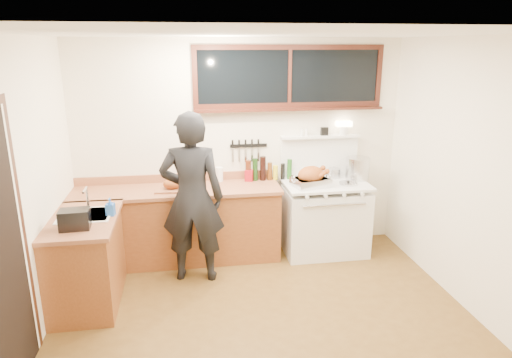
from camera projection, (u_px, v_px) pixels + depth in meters
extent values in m
cube|color=#573B17|center=(265.00, 321.00, 4.34)|extent=(4.00, 3.50, 0.02)
cube|color=white|center=(240.00, 147.00, 5.65)|extent=(4.00, 0.05, 2.60)
cube|color=white|center=(329.00, 296.00, 2.29)|extent=(4.00, 0.05, 2.60)
cube|color=white|center=(18.00, 202.00, 3.66)|extent=(0.05, 3.50, 2.60)
cube|color=white|center=(478.00, 179.00, 4.28)|extent=(0.05, 3.50, 2.60)
cube|color=white|center=(267.00, 30.00, 3.60)|extent=(4.00, 3.50, 0.05)
cube|color=brown|center=(178.00, 226.00, 5.47)|extent=(2.40, 0.60, 0.86)
cube|color=#975B3C|center=(176.00, 190.00, 5.33)|extent=(2.44, 0.64, 0.04)
cube|color=#975B3C|center=(176.00, 178.00, 5.59)|extent=(2.40, 0.03, 0.10)
sphere|color=#B78C38|center=(84.00, 218.00, 4.97)|extent=(0.03, 0.03, 0.03)
sphere|color=#B78C38|center=(131.00, 215.00, 5.05)|extent=(0.03, 0.03, 0.03)
sphere|color=#B78C38|center=(177.00, 213.00, 5.12)|extent=(0.03, 0.03, 0.03)
sphere|color=#B78C38|center=(221.00, 210.00, 5.20)|extent=(0.03, 0.03, 0.03)
sphere|color=#B78C38|center=(260.00, 208.00, 5.27)|extent=(0.03, 0.03, 0.03)
cube|color=brown|center=(87.00, 262.00, 4.55)|extent=(0.60, 1.05, 0.86)
cube|color=#975B3C|center=(83.00, 220.00, 4.42)|extent=(0.64, 1.09, 0.04)
cube|color=white|center=(86.00, 221.00, 4.51)|extent=(0.45, 0.40, 0.14)
cube|color=white|center=(85.00, 215.00, 4.49)|extent=(0.50, 0.45, 0.01)
cylinder|color=silver|center=(87.00, 198.00, 4.63)|extent=(0.02, 0.02, 0.24)
cylinder|color=silver|center=(85.00, 190.00, 4.52)|extent=(0.02, 0.18, 0.02)
cube|color=white|center=(324.00, 220.00, 5.70)|extent=(1.00, 0.70, 0.82)
cube|color=white|center=(326.00, 184.00, 5.57)|extent=(1.02, 0.72, 0.03)
cube|color=white|center=(333.00, 222.00, 5.35)|extent=(0.88, 0.02, 0.46)
cylinder|color=silver|center=(335.00, 205.00, 5.26)|extent=(0.75, 0.02, 0.02)
cylinder|color=white|center=(307.00, 197.00, 5.18)|extent=(0.04, 0.03, 0.04)
cylinder|color=white|center=(326.00, 196.00, 5.22)|extent=(0.04, 0.03, 0.04)
cylinder|color=white|center=(344.00, 195.00, 5.25)|extent=(0.04, 0.03, 0.04)
cylinder|color=white|center=(362.00, 194.00, 5.28)|extent=(0.04, 0.03, 0.04)
cube|color=white|center=(319.00, 157.00, 5.79)|extent=(1.00, 0.05, 0.50)
cube|color=white|center=(320.00, 137.00, 5.69)|extent=(1.00, 0.12, 0.03)
cylinder|color=white|center=(344.00, 130.00, 5.72)|extent=(0.11, 0.11, 0.11)
cube|color=#FFE5B2|center=(344.00, 124.00, 5.69)|extent=(0.19, 0.10, 0.06)
cube|color=black|center=(324.00, 131.00, 5.68)|extent=(0.09, 0.05, 0.10)
cylinder|color=white|center=(306.00, 132.00, 5.65)|extent=(0.04, 0.04, 0.09)
cylinder|color=white|center=(302.00, 132.00, 5.64)|extent=(0.04, 0.04, 0.09)
cube|color=black|center=(290.00, 77.00, 5.46)|extent=(2.20, 0.01, 0.62)
cube|color=black|center=(290.00, 47.00, 5.36)|extent=(2.32, 0.04, 0.06)
cube|color=black|center=(289.00, 105.00, 5.55)|extent=(2.32, 0.04, 0.06)
cube|color=black|center=(195.00, 78.00, 5.29)|extent=(0.06, 0.04, 0.62)
cube|color=black|center=(379.00, 76.00, 5.63)|extent=(0.06, 0.04, 0.62)
cube|color=black|center=(290.00, 77.00, 5.46)|extent=(0.04, 0.04, 0.62)
cube|color=black|center=(290.00, 109.00, 5.52)|extent=(2.32, 0.13, 0.03)
cube|color=black|center=(2.00, 261.00, 3.21)|extent=(0.01, 0.86, 2.10)
cube|color=black|center=(25.00, 234.00, 3.67)|extent=(0.01, 0.07, 2.10)
cube|color=black|center=(249.00, 146.00, 5.63)|extent=(0.46, 0.02, 0.04)
cube|color=silver|center=(233.00, 155.00, 5.61)|extent=(0.02, 0.00, 0.18)
cube|color=black|center=(233.00, 144.00, 5.57)|extent=(0.02, 0.02, 0.10)
cube|color=silver|center=(239.00, 155.00, 5.62)|extent=(0.02, 0.00, 0.18)
cube|color=black|center=(239.00, 144.00, 5.58)|extent=(0.02, 0.02, 0.10)
cube|color=silver|center=(246.00, 155.00, 5.63)|extent=(0.02, 0.00, 0.18)
cube|color=black|center=(246.00, 144.00, 5.60)|extent=(0.02, 0.02, 0.10)
cube|color=silver|center=(252.00, 154.00, 5.65)|extent=(0.03, 0.00, 0.18)
cube|color=black|center=(252.00, 143.00, 5.61)|extent=(0.02, 0.02, 0.10)
cube|color=silver|center=(258.00, 154.00, 5.66)|extent=(0.03, 0.00, 0.18)
cube|color=black|center=(258.00, 143.00, 5.62)|extent=(0.02, 0.02, 0.10)
imported|color=black|center=(192.00, 198.00, 4.88)|extent=(0.74, 0.54, 1.88)
imported|color=blue|center=(110.00, 207.00, 4.47)|extent=(0.09, 0.09, 0.18)
cube|color=black|center=(75.00, 219.00, 4.14)|extent=(0.27, 0.20, 0.18)
cube|color=#975B3C|center=(172.00, 189.00, 5.27)|extent=(0.40, 0.31, 0.02)
ellipsoid|color=#9D4E1C|center=(172.00, 184.00, 5.25)|extent=(0.22, 0.16, 0.12)
sphere|color=#9D4E1C|center=(180.00, 180.00, 5.30)|extent=(0.05, 0.05, 0.05)
sphere|color=#9D4E1C|center=(180.00, 183.00, 5.21)|extent=(0.05, 0.05, 0.05)
cube|color=silver|center=(311.00, 182.00, 5.41)|extent=(0.47, 0.40, 0.10)
cube|color=#3F3F42|center=(311.00, 179.00, 5.40)|extent=(0.42, 0.34, 0.03)
torus|color=silver|center=(293.00, 179.00, 5.37)|extent=(0.04, 0.10, 0.10)
torus|color=silver|center=(328.00, 177.00, 5.43)|extent=(0.04, 0.10, 0.10)
ellipsoid|color=#9D4E1C|center=(311.00, 175.00, 5.39)|extent=(0.37, 0.31, 0.21)
cylinder|color=#9D4E1C|center=(322.00, 174.00, 5.32)|extent=(0.12, 0.08, 0.09)
sphere|color=#9D4E1C|center=(327.00, 171.00, 5.32)|extent=(0.06, 0.06, 0.06)
cylinder|color=#9D4E1C|center=(318.00, 171.00, 5.47)|extent=(0.12, 0.08, 0.09)
sphere|color=#9D4E1C|center=(323.00, 168.00, 5.47)|extent=(0.06, 0.06, 0.06)
cylinder|color=silver|center=(358.00, 168.00, 5.68)|extent=(0.34, 0.34, 0.27)
cylinder|color=silver|center=(334.00, 173.00, 5.76)|extent=(0.19, 0.19, 0.12)
cylinder|color=black|center=(334.00, 167.00, 5.86)|extent=(0.06, 0.16, 0.02)
cylinder|color=silver|center=(348.00, 183.00, 5.49)|extent=(0.25, 0.25, 0.02)
sphere|color=black|center=(348.00, 182.00, 5.49)|extent=(0.03, 0.03, 0.03)
cube|color=maroon|center=(249.00, 175.00, 5.61)|extent=(0.12, 0.11, 0.14)
cylinder|color=white|center=(219.00, 174.00, 5.60)|extent=(0.09, 0.09, 0.17)
cylinder|color=black|center=(248.00, 171.00, 5.60)|extent=(0.07, 0.07, 0.26)
cylinder|color=black|center=(255.00, 170.00, 5.61)|extent=(0.06, 0.06, 0.28)
cylinder|color=black|center=(263.00, 168.00, 5.62)|extent=(0.07, 0.07, 0.30)
cylinder|color=black|center=(270.00, 171.00, 5.65)|extent=(0.06, 0.06, 0.22)
cylinder|color=black|center=(275.00, 173.00, 5.66)|extent=(0.06, 0.06, 0.18)
cylinder|color=black|center=(283.00, 171.00, 5.68)|extent=(0.05, 0.05, 0.20)
cylinder|color=black|center=(290.00, 169.00, 5.68)|extent=(0.06, 0.06, 0.25)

